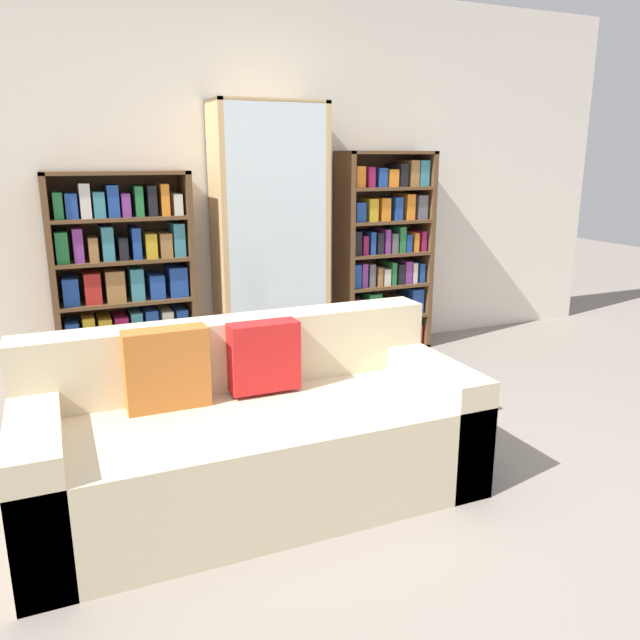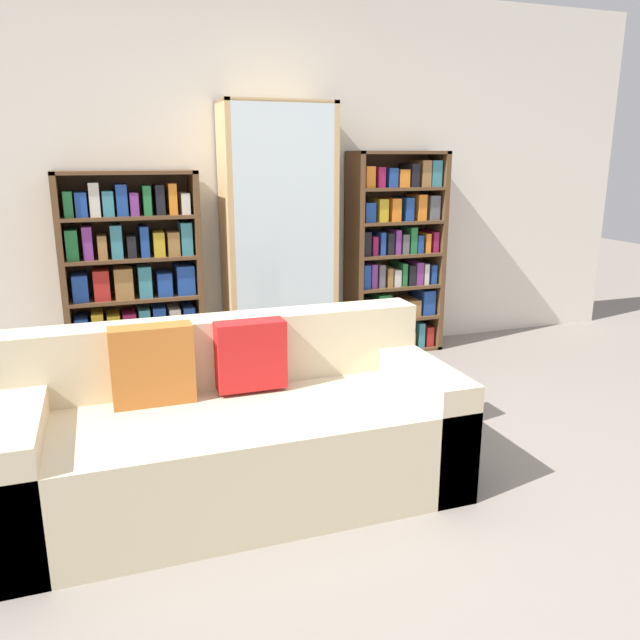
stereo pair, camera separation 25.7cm
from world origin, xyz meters
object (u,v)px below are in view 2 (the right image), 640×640
bookshelf_left (133,281)px  bookshelf_right (395,256)px  couch (237,434)px  wine_bottle (392,357)px  display_cabinet (279,239)px

bookshelf_left → bookshelf_right: bookshelf_right is taller
couch → bookshelf_left: size_ratio=1.38×
couch → bookshelf_left: bearing=100.4°
bookshelf_right → wine_bottle: 0.92m
bookshelf_left → display_cabinet: bearing=-0.9°
bookshelf_left → wine_bottle: bearing=-20.4°
couch → bookshelf_left: bookshelf_left is taller
couch → bookshelf_right: bookshelf_right is taller
bookshelf_right → wine_bottle: bearing=-116.0°
couch → display_cabinet: bearing=68.3°
bookshelf_left → bookshelf_right: (1.99, 0.00, 0.06)m
couch → bookshelf_left: (-0.33, 1.79, 0.40)m
bookshelf_right → bookshelf_left: bearing=-180.0°
bookshelf_left → display_cabinet: display_cabinet is taller
couch → display_cabinet: (0.71, 1.78, 0.65)m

